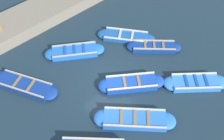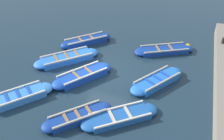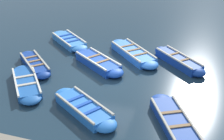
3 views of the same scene
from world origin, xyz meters
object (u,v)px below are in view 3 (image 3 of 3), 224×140
Objects in this scene: boat_drifting at (84,108)px; boat_broadside at (26,83)px; boat_inner_gap at (133,53)px; boat_outer_left at (35,64)px; boat_stern_in at (69,41)px; boat_centre at (175,123)px; boat_far_corner at (178,61)px; boat_bow_out at (98,62)px.

boat_broadside is (1.09, 3.20, -0.03)m from boat_drifting.
boat_inner_gap is at bearing -5.73° from boat_drifting.
boat_stern_in reaches higher than boat_outer_left.
boat_inner_gap is (2.72, -4.38, 0.02)m from boat_outer_left.
boat_stern_in reaches higher than boat_centre.
boat_centre is at bearing -97.82° from boat_broadside.
boat_centre is 6.16m from boat_inner_gap.
boat_stern_in is at bearing 29.12° from boat_drifting.
boat_far_corner is (4.28, -6.19, 0.06)m from boat_broadside.
boat_inner_gap is (5.60, -0.56, 0.01)m from boat_drifting.
boat_centre is at bearing -131.01° from boat_stern_in.
boat_inner_gap reaches higher than boat_centre.
boat_far_corner is (-0.23, -2.43, 0.02)m from boat_inner_gap.
boat_drifting is (-2.88, -3.81, 0.01)m from boat_outer_left.
boat_bow_out is 4.09m from boat_far_corner.
boat_drifting is 0.98× the size of boat_inner_gap.
boat_centre is 6.75m from boat_broadside.
boat_broadside is 5.13m from boat_stern_in.
boat_outer_left reaches higher than boat_broadside.
boat_centre is 1.12× the size of boat_bow_out.
boat_centre is 7.79m from boat_outer_left.
boat_inner_gap is at bearing -98.75° from boat_stern_in.
boat_bow_out reaches higher than boat_drifting.
boat_broadside is at bearing 71.15° from boat_drifting.
boat_centre is 3.49m from boat_drifting.
boat_bow_out is 3.47m from boat_stern_in.
boat_far_corner reaches higher than boat_drifting.
boat_centre is 1.13× the size of boat_broadside.
boat_outer_left is at bearing 18.97° from boat_broadside.
boat_far_corner is at bearing -97.49° from boat_stern_in.
boat_drifting reaches higher than boat_broadside.
boat_far_corner reaches higher than boat_centre.
boat_drifting reaches higher than boat_stern_in.
boat_stern_in reaches higher than boat_broadside.
boat_stern_in is (5.13, 0.26, 0.02)m from boat_broadside.
boat_drifting is (-0.17, 3.49, 0.02)m from boat_centre.
boat_bow_out reaches higher than boat_broadside.
boat_far_corner is at bearing 5.46° from boat_centre.
boat_inner_gap is at bearing -58.18° from boat_outer_left.
boat_drifting is at bearing -108.85° from boat_broadside.
boat_broadside is 7.52m from boat_far_corner.
boat_drifting is 7.12m from boat_stern_in.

